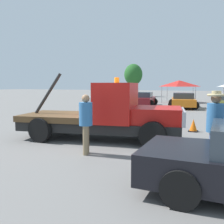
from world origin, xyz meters
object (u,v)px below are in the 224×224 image
Objects in this scene: tow_truck at (109,115)px; traffic_cone at (193,126)px; parked_car_orange at (183,100)px; tree_left at (133,75)px; person_near_truck at (215,123)px; parked_car_silver at (104,98)px; canopy_tent_red at (179,83)px; parked_car_maroon at (143,99)px; person_at_hood at (86,120)px.

traffic_cone is (2.80, 2.85, -0.67)m from tow_truck.
parked_car_orange is 0.91× the size of tree_left.
person_near_truck is at bearing -179.65° from parked_car_orange.
canopy_tent_red reaches higher than parked_car_silver.
canopy_tent_red is (6.81, 6.09, 1.54)m from parked_car_silver.
traffic_cone is (12.64, -30.38, -3.53)m from tree_left.
canopy_tent_red reaches higher than parked_car_maroon.
person_near_truck reaches higher than traffic_cone.
person_near_truck is 23.44m from canopy_tent_red.
person_near_truck is 37.78m from tree_left.
canopy_tent_red reaches higher than traffic_cone.
traffic_cone is at bearing -137.34° from parked_car_silver.
traffic_cone is at bearing 40.79° from person_at_hood.
tree_left is at bearing 96.87° from tow_truck.
tree_left reaches higher than person_near_truck.
traffic_cone is at bearing 179.99° from parked_car_orange.
person_at_hood is at bearing -153.51° from parked_car_silver.
tree_left is at bearing -88.76° from person_near_truck.
parked_car_maroon is 6.83m from canopy_tent_red.
person_near_truck is 0.56× the size of canopy_tent_red.
tree_left is at bearing 84.45° from person_at_hood.
person_at_hood is 18.65m from parked_car_silver.
parked_car_orange is (-2.76, 16.33, -0.48)m from person_near_truck.
person_near_truck is 18.18m from parked_car_maroon.
parked_car_silver is (-7.15, 15.01, -0.27)m from tow_truck.
parked_car_orange is at bearing -91.16° from parked_car_silver.
tow_truck is 16.63m from parked_car_silver.
person_at_hood is 3.23× the size of traffic_cone.
tree_left reaches higher than canopy_tent_red.
tree_left is (-13.53, 35.18, 2.65)m from person_near_truck.
person_at_hood reaches higher than parked_car_maroon.
parked_car_silver is 0.77× the size of tree_left.
parked_car_silver is at bearing 76.24° from parked_car_orange.
parked_car_silver is 0.85× the size of parked_car_orange.
tow_truck is 1.84× the size of canopy_tent_red.
tow_truck is 3.56× the size of person_at_hood.
parked_car_maroon reaches higher than traffic_cone.
tree_left is (-9.84, 33.22, 2.86)m from tow_truck.
person_at_hood is 17.39m from parked_car_maroon.
traffic_cone is (5.73, -12.13, -0.39)m from parked_car_maroon.
tow_truck reaches higher than traffic_cone.
tree_left reaches higher than tow_truck.
tow_truck is at bearing -47.74° from person_near_truck.
canopy_tent_red reaches higher than person_near_truck.
tow_truck is at bearing -151.16° from parked_car_silver.
parked_car_silver reaches higher than traffic_cone.
parked_car_maroon is (-2.93, 14.97, -0.27)m from tow_truck.
person_near_truck is (3.69, -1.96, 0.21)m from tow_truck.
parked_car_orange is 21.93m from tree_left.
person_near_truck is at bearing -144.06° from parked_car_silver.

